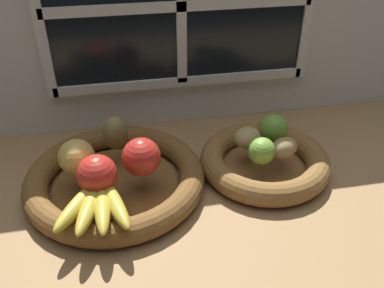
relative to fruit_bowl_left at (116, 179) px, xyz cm
name	(u,v)px	position (x,y,z in cm)	size (l,w,h in cm)	color
ground_plane	(204,190)	(18.87, -2.61, -3.91)	(140.00, 90.00, 3.00)	#9E774C
back_wall	(180,17)	(18.87, 27.16, 25.47)	(140.00, 4.60, 55.00)	silver
fruit_bowl_left	(116,179)	(0.00, 0.00, 0.00)	(38.00, 38.00, 5.19)	brown
fruit_bowl_right	(264,161)	(33.22, 0.00, 0.02)	(28.97, 28.97, 5.19)	brown
apple_red_front	(97,174)	(-3.03, -6.65, 6.67)	(7.77, 7.77, 7.77)	red
apple_red_right	(141,156)	(5.72, -2.44, 6.78)	(7.99, 7.99, 7.99)	red
apple_golden_left	(77,157)	(-7.08, 0.16, 6.50)	(7.43, 7.43, 7.43)	#DBB756
pear_brown	(115,133)	(0.92, 7.57, 6.73)	(5.55, 5.29, 7.89)	olive
banana_bunch_front	(97,203)	(-3.41, -12.00, 4.26)	(14.97, 16.84, 2.96)	gold
potato_oblong	(247,138)	(29.74, 2.70, 5.03)	(6.37, 5.73, 4.50)	tan
potato_small	(285,149)	(36.31, -3.09, 5.00)	(6.56, 4.68, 4.45)	#A38451
lime_near	(261,151)	(30.72, -3.75, 5.70)	(5.85, 5.85, 5.85)	#7AAD3D
lime_far	(274,128)	(36.13, 3.75, 6.08)	(6.61, 6.61, 6.61)	#6B9E33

